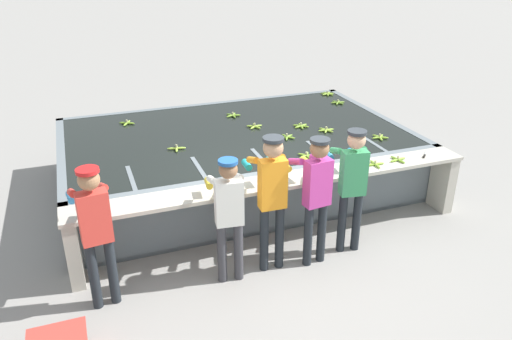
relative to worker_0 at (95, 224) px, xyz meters
name	(u,v)px	position (x,y,z in m)	size (l,w,h in m)	color
ground_plane	(287,248)	(2.36, 0.29, -1.02)	(80.00, 80.00, 0.00)	gray
wash_tank	(236,158)	(2.36, 2.44, -0.57)	(5.50, 3.43, 0.92)	slate
work_ledge	(281,196)	(2.36, 0.51, -0.35)	(5.50, 0.45, 0.92)	#B7B2A3
worker_0	(95,224)	(0.00, 0.00, 0.00)	(0.46, 0.74, 1.68)	#1E2328
worker_1	(229,209)	(1.46, -0.05, -0.07)	(0.46, 0.73, 1.58)	#38383D
worker_2	(272,190)	(2.01, -0.01, 0.05)	(0.42, 0.73, 1.75)	#1E2328
worker_3	(316,189)	(2.55, -0.08, 0.00)	(0.46, 0.74, 1.69)	#1E2328
worker_4	(352,179)	(3.11, 0.02, 0.00)	(0.48, 0.74, 1.68)	#1E2328
banana_bunch_floating_0	(338,102)	(4.71, 3.27, -0.09)	(0.28, 0.27, 0.08)	#75A333
banana_bunch_floating_1	(177,148)	(1.30, 2.03, -0.09)	(0.28, 0.28, 0.08)	#9EC642
banana_bunch_floating_2	(127,123)	(0.75, 3.45, -0.09)	(0.26, 0.26, 0.08)	#7FAD33
banana_bunch_floating_3	(306,156)	(2.99, 1.09, -0.09)	(0.28, 0.27, 0.08)	#7FAD33
banana_bunch_floating_4	(326,130)	(3.77, 1.96, -0.09)	(0.28, 0.27, 0.08)	#93BC3D
banana_bunch_floating_5	(301,126)	(3.46, 2.28, -0.09)	(0.28, 0.28, 0.08)	#7FAD33
banana_bunch_floating_6	(255,126)	(2.73, 2.54, -0.09)	(0.27, 0.28, 0.08)	#93BC3D
banana_bunch_floating_7	(233,115)	(2.57, 3.22, -0.09)	(0.28, 0.27, 0.08)	#75A333
banana_bunch_floating_8	(380,137)	(4.40, 1.37, -0.09)	(0.27, 0.28, 0.08)	#8CB738
banana_bunch_floating_9	(359,134)	(4.18, 1.63, -0.09)	(0.28, 0.28, 0.08)	#8CB738
banana_bunch_floating_10	(327,94)	(4.80, 3.88, -0.09)	(0.28, 0.28, 0.08)	#8CB738
banana_bunch_floating_11	(287,137)	(3.03, 1.89, -0.09)	(0.27, 0.27, 0.08)	#75A333
banana_bunch_ledge_0	(375,164)	(3.75, 0.48, -0.08)	(0.28, 0.28, 0.08)	#8CB738
banana_bunch_ledge_1	(398,160)	(4.14, 0.50, -0.08)	(0.28, 0.28, 0.08)	#7FAD33
knife_0	(425,155)	(4.62, 0.53, -0.09)	(0.28, 0.26, 0.02)	silver
knife_1	(234,190)	(1.68, 0.42, -0.09)	(0.25, 0.28, 0.02)	silver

